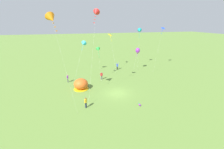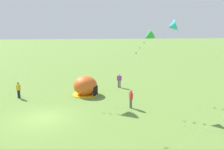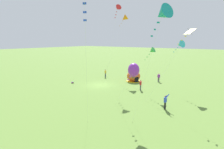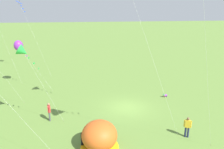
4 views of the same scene
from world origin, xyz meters
name	(u,v)px [view 2 (image 2 of 4)]	position (x,y,z in m)	size (l,w,h in m)	color
ground_plane	(43,119)	(0.00, 0.00, 0.00)	(300.00, 300.00, 0.00)	olive
popup_tent	(85,86)	(-6.19, 3.55, 1.00)	(2.81, 2.81, 2.10)	#D8591E
person_with_toddler	(18,89)	(-5.95, -3.43, 0.96)	(0.40, 0.52, 1.72)	#1E2347
person_strolling	(119,80)	(-8.71, 7.77, 0.96)	(0.32, 0.58, 1.72)	#4C4C51
person_far_back	(131,98)	(-1.40, 7.56, 0.96)	(0.58, 0.30, 1.72)	#4C4C51
kite_green	(148,36)	(-1.70, 9.13, 6.48)	(0.93, 3.39, 7.07)	silver
kite_cyan	(172,26)	(-4.57, 12.51, 7.41)	(3.94, 7.32, 8.13)	silver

